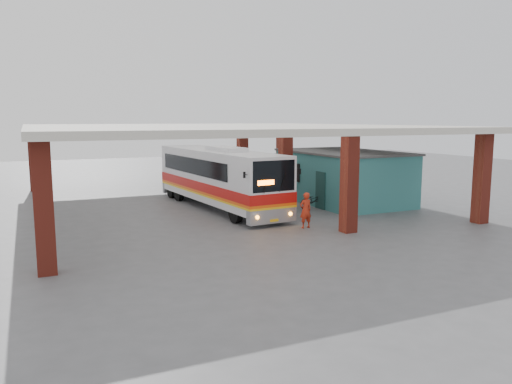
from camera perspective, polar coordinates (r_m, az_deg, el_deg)
The scene contains 8 objects.
ground at distance 23.85m, azimuth 0.35°, elevation -3.80°, with size 90.00×90.00×0.00m, color #515154.
brick_columns at distance 28.61m, azimuth -1.30°, elevation 2.63°, with size 20.10×21.60×4.35m.
canopy_roof at distance 29.52m, azimuth -4.15°, elevation 7.31°, with size 21.00×23.00×0.30m, color beige.
shop_building at distance 30.74m, azimuth 9.90°, elevation 1.76°, with size 5.20×8.20×3.11m.
coach_bus at distance 28.22m, azimuth -4.28°, elevation 1.66°, with size 3.53×12.24×3.52m.
motorcycle at distance 28.30m, azimuth 6.67°, elevation -0.93°, with size 0.65×1.86×0.98m, color black.
pedestrian at distance 23.19m, azimuth 5.69°, elevation -2.09°, with size 0.61×0.40×1.67m, color red.
red_chair at distance 32.86m, azimuth 1.96°, elevation 0.27°, with size 0.55×0.55×0.88m.
Camera 1 is at (-9.88, -21.13, 5.01)m, focal length 35.00 mm.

